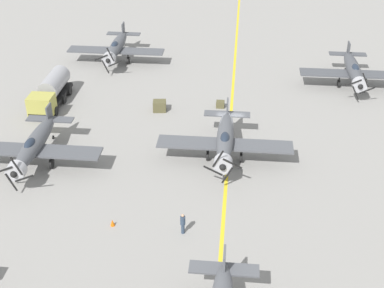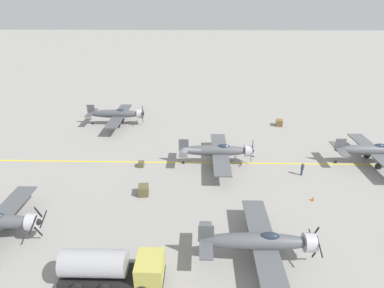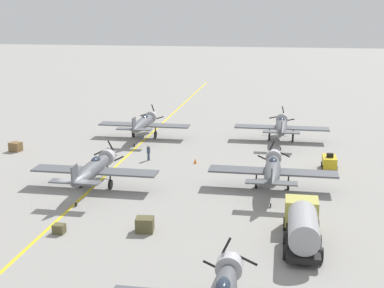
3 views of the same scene
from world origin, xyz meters
name	(u,v)px [view 3 (image 3 of 3)]	position (x,y,z in m)	size (l,w,h in m)	color
ground_plane	(78,201)	(0.00, 0.00, 0.00)	(400.00, 400.00, 0.00)	gray
taxiway_stripe	(78,201)	(0.00, 0.00, 0.00)	(0.30, 160.00, 0.01)	yellow
airplane_far_center	(144,123)	(-0.32, 24.18, 2.01)	(12.00, 9.98, 3.73)	#57595F
airplane_mid_center	(93,169)	(0.31, 3.41, 2.01)	(12.00, 9.98, 3.65)	#54565B
airplane_far_right	(281,126)	(17.51, 25.55, 2.01)	(12.00, 9.98, 3.77)	#55585D
airplane_mid_right	(273,170)	(16.86, 6.04, 2.01)	(12.00, 9.98, 3.69)	#505358
fuel_tanker	(303,225)	(19.29, -5.70, 1.51)	(2.67, 8.00, 2.98)	black
tow_tractor	(329,162)	(22.68, 13.98, 0.79)	(1.57, 2.60, 1.79)	gold
ground_crew_walking	(148,152)	(2.92, 13.97, 0.95)	(0.38, 0.38, 1.75)	#334256
supply_crate_by_tanker	(59,229)	(1.21, -6.77, 0.36)	(0.87, 0.72, 0.72)	brown
supply_crate_mid_lane	(16,147)	(-13.72, 15.11, 0.55)	(1.31, 1.09, 1.09)	brown
supply_crate_outboard	(145,225)	(7.54, -5.36, 0.56)	(1.35, 1.12, 1.12)	brown
traffic_cone	(195,161)	(8.29, 13.63, 0.28)	(0.36, 0.36, 0.55)	orange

